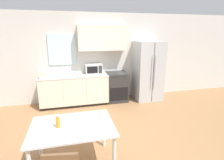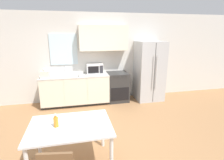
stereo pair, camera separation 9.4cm
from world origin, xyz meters
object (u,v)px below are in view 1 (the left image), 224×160
object	(u,v)px
refrigerator	(148,71)
coffee_mug	(79,75)
dining_table	(73,131)
drink_bottle	(58,122)
microwave	(94,69)
oven_range	(116,87)

from	to	relation	value
refrigerator	coffee_mug	bearing A→B (deg)	-176.11
coffee_mug	dining_table	world-z (taller)	coffee_mug
dining_table	drink_bottle	distance (m)	0.27
microwave	drink_bottle	bearing A→B (deg)	-108.86
drink_bottle	dining_table	bearing A→B (deg)	-0.20
coffee_mug	drink_bottle	distance (m)	2.45
microwave	dining_table	bearing A→B (deg)	-104.91
refrigerator	drink_bottle	bearing A→B (deg)	-136.11
microwave	coffee_mug	world-z (taller)	microwave
refrigerator	coffee_mug	distance (m)	2.18
oven_range	coffee_mug	distance (m)	1.27
refrigerator	microwave	xyz separation A→B (m)	(-1.72, 0.18, 0.12)
microwave	refrigerator	bearing A→B (deg)	-6.14
coffee_mug	dining_table	bearing A→B (deg)	-96.43
refrigerator	microwave	world-z (taller)	refrigerator
oven_range	dining_table	size ratio (longest dim) A/B	0.72
drink_bottle	oven_range	bearing A→B (deg)	58.06
coffee_mug	microwave	bearing A→B (deg)	35.99
oven_range	refrigerator	bearing A→B (deg)	-3.44
oven_range	refrigerator	distance (m)	1.13
microwave	dining_table	size ratio (longest dim) A/B	0.39
oven_range	microwave	bearing A→B (deg)	169.93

